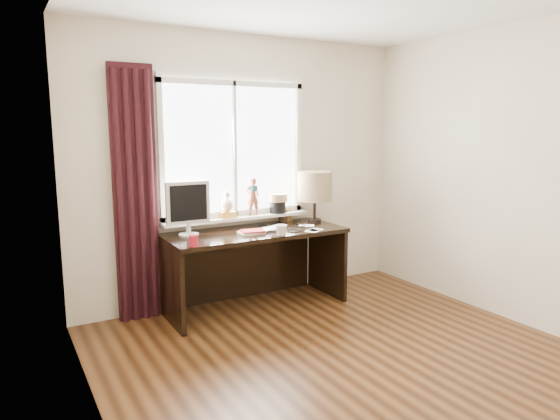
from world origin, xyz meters
TOP-DOWN VIEW (x-y plane):
  - floor at (0.00, 0.00)m, footprint 3.50×4.00m
  - wall_back at (0.00, 2.00)m, footprint 3.50×0.00m
  - wall_left at (-1.75, 0.00)m, footprint 0.00×4.00m
  - wall_right at (1.75, 0.00)m, footprint 0.00×4.00m
  - laptop at (0.03, 1.58)m, footprint 0.37×0.30m
  - mug at (0.01, 1.33)m, footprint 0.14×0.13m
  - red_cup at (-0.82, 1.33)m, footprint 0.07×0.07m
  - window at (-0.15, 1.95)m, footprint 1.52×0.21m
  - curtain at (-1.13, 1.91)m, footprint 0.38×0.09m
  - desk at (-0.10, 1.73)m, footprint 1.70×0.70m
  - monitor at (-0.71, 1.75)m, footprint 0.40×0.18m
  - notebook_stack at (-0.18, 1.54)m, footprint 0.24×0.18m
  - brush_holder at (0.36, 1.91)m, footprint 0.09×0.09m
  - icon_frame at (0.42, 1.91)m, footprint 0.10×0.04m
  - table_lamp at (0.64, 1.74)m, footprint 0.35×0.35m
  - loose_papers at (0.41, 1.45)m, footprint 0.27×0.42m
  - desk_cables at (0.23, 1.58)m, footprint 0.46×0.50m

SIDE VIEW (x-z plane):
  - floor at x=0.00m, z-range 0.00..0.00m
  - desk at x=-0.10m, z-range 0.13..0.88m
  - loose_papers at x=0.41m, z-range 0.75..0.75m
  - desk_cables at x=0.23m, z-range 0.75..0.76m
  - laptop at x=0.03m, z-range 0.75..0.78m
  - notebook_stack at x=-0.18m, z-range 0.75..0.78m
  - red_cup at x=-0.82m, z-range 0.75..0.85m
  - mug at x=0.01m, z-range 0.75..0.86m
  - brush_holder at x=0.36m, z-range 0.69..0.94m
  - icon_frame at x=0.42m, z-range 0.75..0.88m
  - monitor at x=-0.71m, z-range 0.78..1.27m
  - table_lamp at x=0.64m, z-range 0.85..1.37m
  - curtain at x=-1.13m, z-range -0.01..2.24m
  - wall_back at x=0.00m, z-range 0.00..2.60m
  - wall_left at x=-1.75m, z-range 0.00..2.60m
  - wall_right at x=1.75m, z-range 0.00..2.60m
  - window at x=-0.15m, z-range 0.60..2.00m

